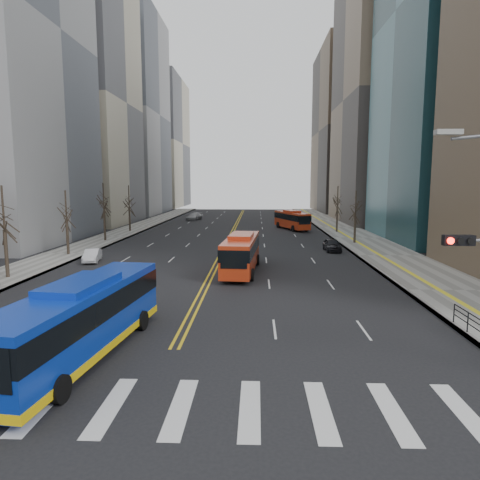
# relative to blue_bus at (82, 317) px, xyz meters

# --- Properties ---
(ground) EXTENTS (220.00, 220.00, 0.00)m
(ground) POSITION_rel_blue_bus_xyz_m (3.77, -4.00, -1.80)
(ground) COLOR black
(sidewalk_right) EXTENTS (7.00, 130.00, 0.15)m
(sidewalk_right) POSITION_rel_blue_bus_xyz_m (21.27, 41.00, -1.72)
(sidewalk_right) COLOR slate
(sidewalk_right) RESTS_ON ground
(sidewalk_left) EXTENTS (5.00, 130.00, 0.15)m
(sidewalk_left) POSITION_rel_blue_bus_xyz_m (-12.73, 41.00, -1.72)
(sidewalk_left) COLOR slate
(sidewalk_left) RESTS_ON ground
(crosswalk) EXTENTS (26.70, 4.00, 0.01)m
(crosswalk) POSITION_rel_blue_bus_xyz_m (3.77, -4.00, -1.79)
(crosswalk) COLOR silver
(crosswalk) RESTS_ON ground
(centerline) EXTENTS (0.55, 100.00, 0.01)m
(centerline) POSITION_rel_blue_bus_xyz_m (3.77, 51.00, -1.79)
(centerline) COLOR gold
(centerline) RESTS_ON ground
(office_towers) EXTENTS (83.00, 134.00, 58.00)m
(office_towers) POSITION_rel_blue_bus_xyz_m (3.89, 64.51, 22.13)
(office_towers) COLOR gray
(office_towers) RESTS_ON ground
(street_trees) EXTENTS (35.20, 47.20, 7.60)m
(street_trees) POSITION_rel_blue_bus_xyz_m (-3.41, 30.55, 3.08)
(street_trees) COLOR black
(street_trees) RESTS_ON ground
(blue_bus) EXTENTS (3.81, 11.95, 3.43)m
(blue_bus) POSITION_rel_blue_bus_xyz_m (0.00, 0.00, 0.00)
(blue_bus) COLOR #0B2EA6
(blue_bus) RESTS_ON ground
(red_bus_near) EXTENTS (3.15, 10.37, 3.27)m
(red_bus_near) POSITION_rel_blue_bus_xyz_m (6.21, 18.27, 0.03)
(red_bus_near) COLOR red
(red_bus_near) RESTS_ON ground
(red_bus_far) EXTENTS (5.32, 9.96, 3.13)m
(red_bus_far) POSITION_rel_blue_bus_xyz_m (13.24, 52.28, -0.05)
(red_bus_far) COLOR red
(red_bus_far) RESTS_ON ground
(car_white) EXTENTS (2.04, 3.95, 1.24)m
(car_white) POSITION_rel_blue_bus_xyz_m (-8.32, 22.51, -1.18)
(car_white) COLOR silver
(car_white) RESTS_ON ground
(car_dark_mid) EXTENTS (1.69, 4.11, 1.39)m
(car_dark_mid) POSITION_rel_blue_bus_xyz_m (15.93, 30.02, -1.10)
(car_dark_mid) COLOR black
(car_dark_mid) RESTS_ON ground
(car_silver) EXTENTS (3.10, 5.45, 1.49)m
(car_silver) POSITION_rel_blue_bus_xyz_m (-5.31, 69.37, -1.05)
(car_silver) COLOR #96979C
(car_silver) RESTS_ON ground
(car_dark_far) EXTENTS (1.96, 3.90, 1.06)m
(car_dark_far) POSITION_rel_blue_bus_xyz_m (16.27, 71.32, -1.27)
(car_dark_far) COLOR black
(car_dark_far) RESTS_ON ground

